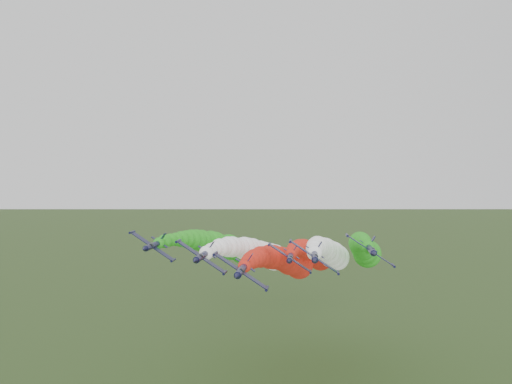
# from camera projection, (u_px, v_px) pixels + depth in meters

# --- Properties ---
(jet_lead) EXTENTS (17.84, 90.03, 20.32)m
(jet_lead) POSITION_uv_depth(u_px,v_px,m) (286.00, 261.00, 144.59)
(jet_lead) COLOR #111133
(jet_lead) RESTS_ON ground
(jet_inner_left) EXTENTS (17.73, 89.92, 20.21)m
(jet_inner_left) POSITION_uv_depth(u_px,v_px,m) (259.00, 253.00, 152.74)
(jet_inner_left) COLOR #111133
(jet_inner_left) RESTS_ON ground
(jet_inner_right) EXTENTS (17.69, 89.88, 20.17)m
(jet_inner_right) POSITION_uv_depth(u_px,v_px,m) (329.00, 253.00, 152.86)
(jet_inner_right) COLOR #111133
(jet_inner_right) RESTS_ON ground
(jet_outer_left) EXTENTS (17.67, 89.86, 20.15)m
(jet_outer_left) POSITION_uv_depth(u_px,v_px,m) (222.00, 246.00, 163.90)
(jet_outer_left) COLOR #111133
(jet_outer_left) RESTS_ON ground
(jet_outer_right) EXTENTS (18.15, 90.34, 20.62)m
(jet_outer_right) POSITION_uv_depth(u_px,v_px,m) (364.00, 249.00, 158.18)
(jet_outer_right) COLOR #111133
(jet_outer_right) RESTS_ON ground
(jet_trail) EXTENTS (17.90, 90.10, 20.38)m
(jet_trail) POSITION_uv_depth(u_px,v_px,m) (312.00, 254.00, 168.55)
(jet_trail) COLOR #111133
(jet_trail) RESTS_ON ground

